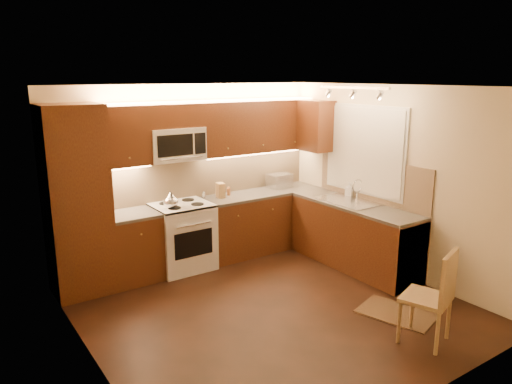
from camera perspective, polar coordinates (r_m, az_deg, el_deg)
floor at (r=5.76m, az=1.92°, el=-13.46°), size 4.00×4.00×0.01m
ceiling at (r=5.14m, az=2.15°, el=12.24°), size 4.00×4.00×0.01m
wall_back at (r=6.98m, az=-7.79°, el=2.14°), size 4.00×0.01×2.50m
wall_front at (r=3.97m, az=19.61°, el=-7.42°), size 4.00×0.01×2.50m
wall_left at (r=4.47m, az=-19.14°, el=-5.03°), size 0.01×4.00×2.50m
wall_right at (r=6.67m, az=15.98°, el=1.20°), size 0.01×4.00×2.50m
pantry at (r=6.17m, az=-20.25°, el=-1.06°), size 0.70×0.60×2.30m
base_cab_back_left at (r=6.56m, az=-14.13°, el=-6.36°), size 0.62×0.60×0.86m
counter_back_left at (r=6.42m, az=-14.36°, el=-2.58°), size 0.62×0.60×0.04m
base_cab_back_right at (r=7.45m, az=0.63°, el=-3.51°), size 1.92×0.60×0.86m
counter_back_right at (r=7.33m, az=0.64°, el=-0.15°), size 1.92×0.60×0.04m
base_cab_right at (r=6.92m, az=11.40°, el=-5.14°), size 0.60×2.00×0.86m
counter_right at (r=6.79m, az=11.57°, el=-1.54°), size 0.60×2.00×0.04m
dishwasher at (r=6.49m, az=15.84°, el=-6.69°), size 0.58×0.60×0.84m
backsplash_back at (r=7.14m, az=-5.23°, el=2.06°), size 3.30×0.02×0.60m
backsplash_right at (r=6.93m, az=13.37°, el=1.38°), size 0.02×2.00×0.60m
upper_cab_back_left at (r=6.34m, az=-15.29°, el=6.36°), size 0.62×0.35×0.75m
upper_cab_back_right at (r=7.26m, az=0.09°, el=7.69°), size 1.92×0.35×0.75m
upper_cab_bridge at (r=6.58m, az=-9.68°, el=8.81°), size 0.76×0.35×0.31m
upper_cab_right_corner at (r=7.41m, az=7.03°, el=7.71°), size 0.35×0.50×0.75m
stove at (r=6.77m, az=-8.59°, el=-5.17°), size 0.76×0.65×0.92m
microwave at (r=6.61m, az=-9.50°, el=5.57°), size 0.76×0.38×0.44m
window_frame at (r=6.95m, az=12.61°, el=4.82°), size 0.03×1.44×1.24m
window_blinds at (r=6.94m, az=12.49°, el=4.81°), size 0.02×1.36×1.16m
sink at (r=6.87m, az=10.71°, el=-0.51°), size 0.52×0.86×0.15m
faucet at (r=6.98m, az=11.79°, el=0.29°), size 0.20×0.04×0.30m
track_light_bar at (r=6.46m, az=11.30°, el=11.91°), size 0.04×1.20×0.03m
kettle at (r=6.43m, az=-9.95°, el=-0.91°), size 0.23×0.23×0.23m
toaster_oven at (r=7.62m, az=2.72°, el=1.34°), size 0.37×0.28×0.21m
knife_block at (r=7.00m, az=-4.18°, el=0.21°), size 0.12×0.17×0.21m
spice_jar_a at (r=6.97m, az=-6.11°, el=-0.33°), size 0.05×0.05×0.10m
spice_jar_b at (r=7.13m, az=-3.21°, el=0.03°), size 0.06×0.06×0.10m
spice_jar_c at (r=7.01m, az=-6.17°, el=-0.35°), size 0.06×0.06×0.08m
spice_jar_d at (r=7.25m, az=-3.22°, el=0.21°), size 0.06×0.06×0.09m
soap_bottle at (r=7.17m, az=10.85°, el=0.29°), size 0.12×0.12×0.20m
rug at (r=5.86m, az=16.17°, el=-13.46°), size 0.75×0.93×0.01m
dining_chair at (r=5.20m, az=19.31°, el=-11.40°), size 0.55×0.55×0.98m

